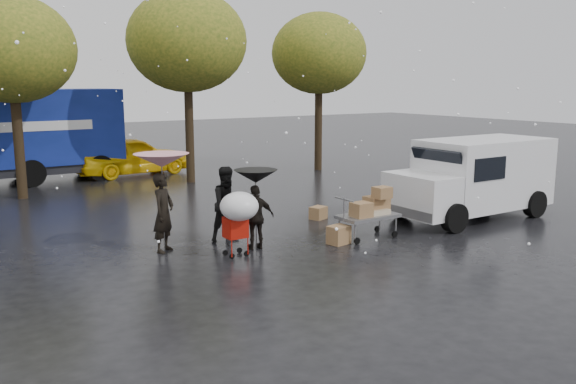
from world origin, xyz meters
TOP-DOWN VIEW (x-y plane):
  - ground at (0.00, 0.00)m, footprint 90.00×90.00m
  - person_pink at (-2.00, 1.43)m, footprint 0.77×0.75m
  - person_middle at (-0.36, 1.45)m, footprint 0.88×0.69m
  - person_black at (-0.15, 0.48)m, footprint 0.91×0.47m
  - umbrella_pink at (-2.00, 1.43)m, footprint 1.22×1.22m
  - umbrella_black at (-0.15, 0.48)m, footprint 1.00×1.00m
  - vendor_cart at (2.72, -0.17)m, footprint 1.52×0.80m
  - shopping_cart at (-0.82, 0.07)m, footprint 0.84×0.84m
  - white_van at (6.66, 0.00)m, footprint 4.91×2.18m
  - blue_truck at (-3.13, 13.32)m, footprint 8.30×2.60m
  - box_ground_near at (1.71, -0.20)m, footprint 0.55×0.47m
  - box_ground_far at (2.85, 2.20)m, footprint 0.54×0.48m
  - yellow_taxi at (1.22, 12.98)m, footprint 4.81×2.32m
  - tree_row at (-0.47, 10.00)m, footprint 21.60×4.40m

SIDE VIEW (x-z plane):
  - ground at x=0.00m, z-range 0.00..0.00m
  - box_ground_far at x=2.85m, z-range 0.00..0.35m
  - box_ground_near at x=1.71m, z-range 0.00..0.43m
  - vendor_cart at x=2.72m, z-range 0.09..1.36m
  - person_black at x=-0.15m, z-range 0.00..1.49m
  - yellow_taxi at x=1.22m, z-range 0.00..1.59m
  - person_pink at x=-2.00m, z-range 0.00..1.79m
  - person_middle at x=-0.36m, z-range 0.00..1.81m
  - shopping_cart at x=-0.82m, z-range 0.33..1.80m
  - white_van at x=6.66m, z-range 0.06..2.26m
  - umbrella_black at x=-0.15m, z-range 0.77..2.61m
  - blue_truck at x=-3.13m, z-range 0.01..3.51m
  - umbrella_pink at x=-2.00m, z-range 0.96..3.19m
  - tree_row at x=-0.47m, z-range 1.46..8.58m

